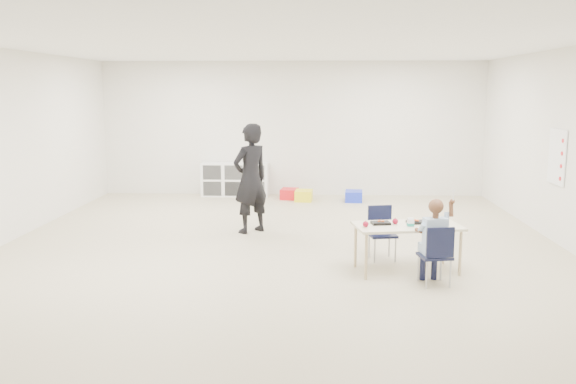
{
  "coord_description": "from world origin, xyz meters",
  "views": [
    {
      "loc": [
        0.49,
        -8.33,
        2.2
      ],
      "look_at": [
        0.12,
        -0.26,
        0.85
      ],
      "focal_mm": 38.0,
      "sensor_mm": 36.0,
      "label": 1
    }
  ],
  "objects_px": {
    "table": "(407,248)",
    "chair_near": "(435,255)",
    "cubby_shelf": "(235,179)",
    "child": "(435,237)",
    "adult": "(251,179)"
  },
  "relations": [
    {
      "from": "cubby_shelf",
      "to": "adult",
      "type": "height_order",
      "value": "adult"
    },
    {
      "from": "chair_near",
      "to": "cubby_shelf",
      "type": "xyz_separation_m",
      "value": [
        -3.06,
        5.81,
        -0.0
      ]
    },
    {
      "from": "cubby_shelf",
      "to": "adult",
      "type": "xyz_separation_m",
      "value": [
        0.68,
        -3.31,
        0.5
      ]
    },
    {
      "from": "chair_near",
      "to": "adult",
      "type": "distance_m",
      "value": 3.49
    },
    {
      "from": "child",
      "to": "cubby_shelf",
      "type": "height_order",
      "value": "child"
    },
    {
      "from": "child",
      "to": "table",
      "type": "bearing_deg",
      "value": 105.55
    },
    {
      "from": "child",
      "to": "adult",
      "type": "relative_size",
      "value": 0.65
    },
    {
      "from": "cubby_shelf",
      "to": "adult",
      "type": "relative_size",
      "value": 0.82
    },
    {
      "from": "table",
      "to": "chair_near",
      "type": "xyz_separation_m",
      "value": [
        0.24,
        -0.5,
        0.05
      ]
    },
    {
      "from": "cubby_shelf",
      "to": "table",
      "type": "bearing_deg",
      "value": -62.09
    },
    {
      "from": "child",
      "to": "adult",
      "type": "distance_m",
      "value": 3.46
    },
    {
      "from": "child",
      "to": "adult",
      "type": "bearing_deg",
      "value": 123.28
    },
    {
      "from": "cubby_shelf",
      "to": "chair_near",
      "type": "bearing_deg",
      "value": -62.28
    },
    {
      "from": "table",
      "to": "chair_near",
      "type": "relative_size",
      "value": 1.95
    },
    {
      "from": "table",
      "to": "chair_near",
      "type": "distance_m",
      "value": 0.56
    }
  ]
}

